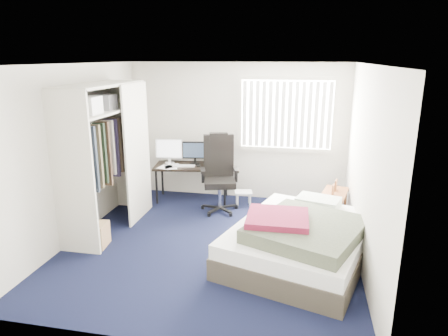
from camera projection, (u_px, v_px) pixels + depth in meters
name	position (u px, v px, depth m)	size (l,w,h in m)	color
ground	(211.00, 244.00, 5.72)	(4.20, 4.20, 0.00)	black
room_shell	(210.00, 141.00, 5.32)	(4.20, 4.20, 4.20)	silver
window_assembly	(286.00, 115.00, 7.05)	(1.72, 0.09, 1.32)	white
closet	(105.00, 143.00, 5.93)	(0.64, 1.84, 2.22)	beige
desk	(192.00, 163.00, 7.34)	(1.43, 0.82, 1.13)	black
office_chair	(219.00, 181.00, 6.89)	(0.77, 0.77, 1.33)	black
footstool	(243.00, 194.00, 7.19)	(0.35, 0.31, 0.25)	white
nightstand	(334.00, 196.00, 6.38)	(0.52, 0.79, 0.68)	brown
bed	(301.00, 239.00, 5.21)	(2.16, 2.52, 0.70)	#393229
pine_box	(91.00, 235.00, 5.63)	(0.44, 0.33, 0.33)	#A77A53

